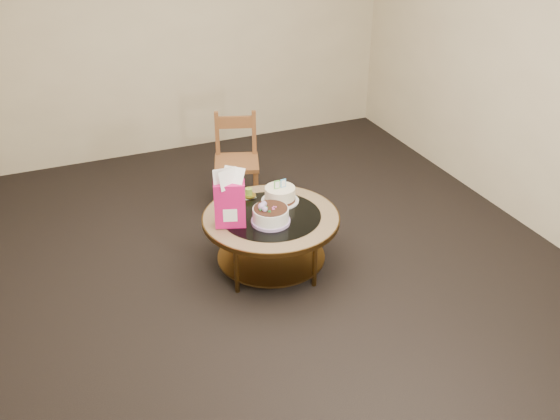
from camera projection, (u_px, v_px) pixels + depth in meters
name	position (u px, v px, depth m)	size (l,w,h in m)	color
ground	(271.00, 266.00, 4.82)	(5.00, 5.00, 0.00)	black
room_walls	(270.00, 71.00, 4.06)	(4.52, 5.02, 2.61)	beige
coffee_table	(271.00, 224.00, 4.63)	(1.02, 1.02, 0.46)	brown
decorated_cake	(270.00, 216.00, 4.47)	(0.28, 0.28, 0.16)	#A789C1
cream_cake	(280.00, 195.00, 4.75)	(0.29, 0.29, 0.18)	silver
gift_bag	(230.00, 198.00, 4.37)	(0.24, 0.21, 0.43)	#CE135A
pillar_candle	(249.00, 194.00, 4.83)	(0.11, 0.11, 0.08)	#D1BD56
dining_chair	(237.00, 160.00, 5.51)	(0.48, 0.48, 0.83)	brown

